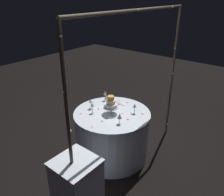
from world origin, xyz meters
TOP-DOWN VIEW (x-y plane):
  - ground_plane at (0.00, 0.00)m, footprint 12.00×12.00m
  - decorative_arch at (0.00, 0.37)m, footprint 2.26×0.06m
  - main_table at (0.00, 0.00)m, footprint 1.12×1.12m
  - side_table at (1.07, 0.39)m, footprint 0.44×0.44m
  - tiered_cake at (0.03, -0.00)m, footprint 0.22×0.22m
  - wine_glass_0 at (0.17, 0.27)m, footprint 0.06×0.06m
  - wine_glass_1 at (0.18, -0.22)m, footprint 0.06×0.06m
  - wine_glass_2 at (-0.19, 0.26)m, footprint 0.06×0.06m
  - wine_glass_3 at (-0.14, -0.23)m, footprint 0.06×0.06m
  - wine_glass_4 at (-0.25, -0.35)m, footprint 0.06×0.06m
  - wine_glass_5 at (0.09, -0.33)m, footprint 0.07×0.07m
  - cake_knife at (-0.32, -0.16)m, footprint 0.08×0.29m
  - rose_petal_0 at (-0.09, -0.19)m, footprint 0.03×0.02m
  - rose_petal_1 at (0.32, -0.32)m, footprint 0.04×0.03m
  - rose_petal_2 at (-0.27, -0.09)m, footprint 0.04×0.04m
  - rose_petal_3 at (0.46, 0.04)m, footprint 0.03×0.03m
  - rose_petal_4 at (0.04, -0.23)m, footprint 0.04×0.05m
  - rose_petal_5 at (0.02, 0.29)m, footprint 0.04×0.03m
  - rose_petal_6 at (0.16, 0.04)m, footprint 0.04×0.03m
  - rose_petal_7 at (-0.16, 0.22)m, footprint 0.03×0.02m
  - rose_petal_8 at (-0.25, 0.36)m, footprint 0.04×0.04m
  - rose_petal_9 at (-0.40, -0.02)m, footprint 0.04×0.04m
  - rose_petal_10 at (-0.35, -0.35)m, footprint 0.03×0.03m
  - rose_petal_11 at (0.04, -0.36)m, footprint 0.04×0.05m
  - rose_petal_12 at (-0.38, -0.16)m, footprint 0.03×0.03m
  - rose_petal_13 at (0.27, 0.05)m, footprint 0.04×0.04m
  - rose_petal_14 at (-0.07, 0.13)m, footprint 0.04×0.03m

SIDE VIEW (x-z plane):
  - ground_plane at x=0.00m, z-range 0.00..0.00m
  - main_table at x=0.00m, z-range 0.00..0.74m
  - side_table at x=1.07m, z-range 0.00..0.76m
  - rose_petal_0 at x=-0.09m, z-range 0.74..0.74m
  - rose_petal_1 at x=0.32m, z-range 0.74..0.74m
  - rose_petal_2 at x=-0.27m, z-range 0.74..0.74m
  - rose_petal_3 at x=0.46m, z-range 0.74..0.74m
  - rose_petal_4 at x=0.04m, z-range 0.74..0.74m
  - rose_petal_5 at x=0.02m, z-range 0.74..0.74m
  - rose_petal_6 at x=0.16m, z-range 0.74..0.74m
  - rose_petal_7 at x=-0.16m, z-range 0.74..0.74m
  - rose_petal_8 at x=-0.25m, z-range 0.74..0.74m
  - rose_petal_9 at x=-0.40m, z-range 0.74..0.74m
  - rose_petal_10 at x=-0.35m, z-range 0.74..0.74m
  - rose_petal_11 at x=0.04m, z-range 0.74..0.74m
  - rose_petal_12 at x=-0.38m, z-range 0.74..0.74m
  - rose_petal_13 at x=0.27m, z-range 0.74..0.74m
  - rose_petal_14 at x=-0.07m, z-range 0.74..0.74m
  - cake_knife at x=-0.32m, z-range 0.74..0.75m
  - wine_glass_2 at x=-0.19m, z-range 0.78..0.93m
  - wine_glass_0 at x=0.17m, z-range 0.77..0.93m
  - wine_glass_5 at x=0.09m, z-range 0.78..0.93m
  - wine_glass_3 at x=-0.14m, z-range 0.78..0.94m
  - wine_glass_1 at x=0.18m, z-range 0.78..0.94m
  - wine_glass_4 at x=-0.25m, z-range 0.78..0.95m
  - tiered_cake at x=0.03m, z-range 0.76..1.03m
  - decorative_arch at x=0.00m, z-range 0.35..2.52m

